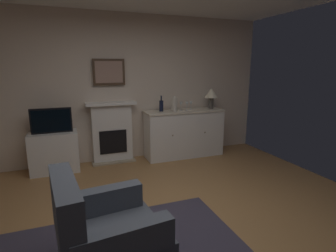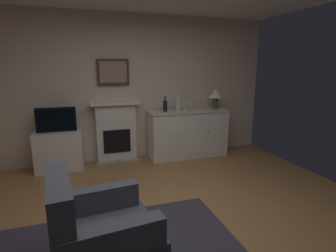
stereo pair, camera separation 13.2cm
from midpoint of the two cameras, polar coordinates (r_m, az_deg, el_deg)
name	(u,v)px [view 2 (the right image)]	position (r m, az deg, el deg)	size (l,w,h in m)	color
ground_plane	(176,236)	(3.05, 3.06, -22.47)	(5.41, 5.15, 0.10)	#9E7042
wall_rear	(130,89)	(4.97, -7.49, 7.98)	(5.41, 0.06, 2.63)	beige
fireplace_unit	(116,132)	(4.92, -10.32, -1.20)	(0.87, 0.30, 1.10)	white
framed_picture	(113,72)	(4.83, -10.90, 11.32)	(0.55, 0.04, 0.45)	#473323
sideboard_cabinet	(188,133)	(5.13, 5.06, -1.61)	(1.52, 0.49, 0.90)	white
table_lamp	(216,95)	(5.25, 10.95, 6.63)	(0.26, 0.26, 0.40)	#4C4742
wine_bottle	(165,106)	(4.90, 0.16, 4.42)	(0.08, 0.08, 0.29)	black
wine_glass_left	(185,104)	(4.98, 4.43, 4.68)	(0.07, 0.07, 0.16)	silver
wine_glass_center	(191,104)	(5.00, 5.72, 4.69)	(0.07, 0.07, 0.16)	silver
wine_glass_right	(195,104)	(5.10, 6.60, 4.81)	(0.07, 0.07, 0.16)	silver
vase_decorative	(178,104)	(4.89, 3.00, 4.76)	(0.11, 0.11, 0.28)	beige
tv_cabinet	(59,151)	(4.79, -21.60, -4.95)	(0.75, 0.42, 0.67)	white
tv_set	(56,120)	(4.64, -22.14, 1.26)	(0.62, 0.07, 0.40)	black
armchair	(99,235)	(2.35, -13.02, -21.88)	(0.89, 0.85, 0.92)	#474C56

